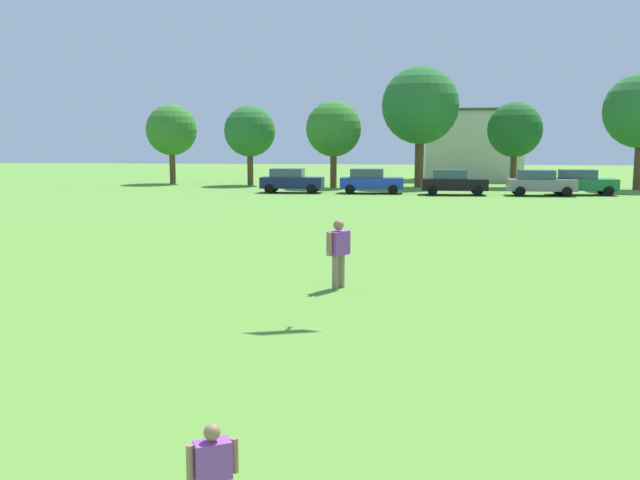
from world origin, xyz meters
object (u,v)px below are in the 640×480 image
at_px(tree_far_left, 171,130).
at_px(tree_center_left, 334,129).
at_px(child_kite_flyer, 213,467).
at_px(tree_center_right, 420,106).
at_px(tree_left, 250,131).
at_px(tree_right, 515,130).
at_px(parked_car_navy_0, 291,180).
at_px(parked_car_green_4, 581,182).
at_px(parked_car_black_2, 453,182).
at_px(parked_car_gray_3, 540,183).
at_px(parked_car_blue_1, 371,181).
at_px(adult_bystander, 338,248).

bearing_deg(tree_far_left, tree_center_left, -14.45).
xyz_separation_m(child_kite_flyer, tree_center_right, (2.36, 49.55, 5.70)).
distance_m(tree_left, tree_right, 20.99).
xyz_separation_m(tree_far_left, tree_right, (28.09, -1.61, -0.08)).
xyz_separation_m(parked_car_navy_0, tree_center_left, (2.31, 5.94, 3.64)).
relative_size(tree_left, tree_center_right, 0.70).
xyz_separation_m(parked_car_navy_0, tree_right, (16.18, 7.99, 3.57)).
bearing_deg(parked_car_green_4, tree_right, 114.15).
relative_size(parked_car_green_4, tree_center_right, 0.46).
bearing_deg(parked_car_black_2, tree_far_left, 156.01).
relative_size(parked_car_gray_3, tree_left, 0.66).
bearing_deg(parked_car_green_4, parked_car_navy_0, -178.63).
distance_m(parked_car_blue_1, parked_car_green_4, 14.01).
relative_size(tree_far_left, tree_center_right, 0.72).
height_order(adult_bystander, tree_left, tree_left).
height_order(parked_car_gray_3, parked_car_green_4, same).
relative_size(adult_bystander, parked_car_blue_1, 0.38).
xyz_separation_m(tree_far_left, tree_center_right, (20.81, -2.09, 1.78)).
xyz_separation_m(parked_car_green_4, tree_far_left, (-31.46, 9.13, 3.65)).
xyz_separation_m(child_kite_flyer, adult_bystander, (0.03, 10.56, 0.39)).
bearing_deg(parked_car_black_2, parked_car_gray_3, 0.69).
bearing_deg(tree_far_left, tree_center_right, -5.73).
bearing_deg(parked_car_gray_3, parked_car_blue_1, 176.43).
relative_size(parked_car_navy_0, tree_far_left, 0.64).
xyz_separation_m(parked_car_black_2, parked_car_gray_3, (5.63, 0.07, 0.00)).
distance_m(parked_car_green_4, tree_far_left, 32.96).
height_order(parked_car_navy_0, tree_far_left, tree_far_left).
xyz_separation_m(parked_car_navy_0, tree_far_left, (-11.91, 9.60, 3.65)).
bearing_deg(parked_car_gray_3, tree_center_right, 134.01).
relative_size(parked_car_green_4, tree_left, 0.66).
relative_size(parked_car_gray_3, tree_center_right, 0.46).
bearing_deg(tree_center_right, parked_car_navy_0, -139.85).
distance_m(parked_car_blue_1, tree_center_left, 7.57).
xyz_separation_m(tree_left, tree_right, (20.99, -0.26, 0.06)).
height_order(parked_car_navy_0, parked_car_black_2, same).
distance_m(parked_car_gray_3, tree_center_left, 16.20).
distance_m(adult_bystander, tree_left, 41.47).
distance_m(parked_car_navy_0, tree_center_left, 7.34).
bearing_deg(parked_car_green_4, tree_far_left, 163.81).
distance_m(tree_far_left, tree_right, 28.13).
height_order(tree_far_left, tree_center_right, tree_center_right).
bearing_deg(parked_car_blue_1, child_kite_flyer, -88.64).
bearing_deg(tree_right, child_kite_flyer, -100.90).
height_order(child_kite_flyer, tree_left, tree_left).
xyz_separation_m(adult_bystander, tree_center_left, (-4.27, 37.42, 3.52)).
height_order(adult_bystander, parked_car_green_4, parked_car_green_4).
xyz_separation_m(child_kite_flyer, tree_center_left, (-4.23, 47.98, 3.91)).
distance_m(parked_car_black_2, parked_car_green_4, 8.54).
bearing_deg(tree_center_left, parked_car_gray_3, -24.30).
relative_size(parked_car_black_2, tree_right, 0.66).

